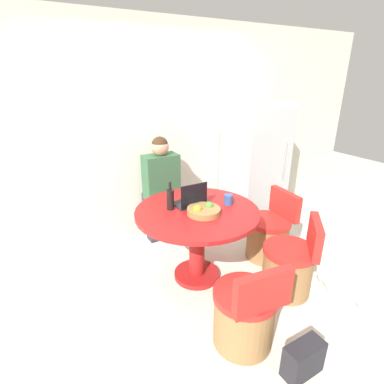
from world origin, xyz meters
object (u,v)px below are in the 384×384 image
chair_right_side (269,235)px  chair_near_right_corner (289,267)px  person_seated (160,187)px  refrigerator (255,164)px  fruit_bowl (204,210)px  laptop (191,201)px  bottle (170,199)px  dining_table (197,227)px  handbag (303,359)px  chair_near_camera (245,315)px  cat (338,288)px

chair_right_side → chair_near_right_corner: bearing=-19.3°
person_seated → refrigerator: bearing=177.5°
refrigerator → fruit_bowl: refrigerator is taller
chair_near_right_corner → laptop: (-0.66, 0.75, 0.55)m
chair_right_side → bottle: bearing=-96.1°
person_seated → dining_table: bearing=91.3°
chair_right_side → person_seated: 1.38m
fruit_bowl → handbag: (0.08, -1.22, -0.68)m
person_seated → bottle: bearing=74.0°
refrigerator → laptop: (-1.40, -0.65, 0.00)m
chair_near_camera → chair_near_right_corner: same height
person_seated → cat: 2.15m
person_seated → handbag: bearing=92.8°
cat → person_seated: bearing=31.3°
chair_near_right_corner → cat: (0.37, -0.30, -0.19)m
refrigerator → cat: 1.89m
cat → chair_near_right_corner: bearing=52.0°
refrigerator → chair_near_right_corner: (-0.74, -1.40, -0.55)m
refrigerator → cat: refrigerator is taller
cat → handbag: bearing=113.3°
chair_near_camera → refrigerator: bearing=-125.0°
chair_near_right_corner → bottle: size_ratio=2.81×
chair_near_camera → handbag: bearing=122.0°
person_seated → chair_near_camera: bearing=87.0°
refrigerator → handbag: size_ratio=5.53×
chair_near_right_corner → handbag: (-0.57, -0.68, -0.15)m
chair_near_camera → handbag: 0.48m
chair_near_camera → laptop: 1.16m
chair_near_camera → laptop: (0.10, 1.02, 0.55)m
chair_near_right_corner → chair_right_side: 0.60m
chair_near_right_corner → chair_right_side: (0.25, 0.55, 0.00)m
person_seated → bottle: (-0.20, -0.68, 0.14)m
chair_near_right_corner → chair_right_side: size_ratio=1.00×
chair_near_right_corner → cat: 0.51m
refrigerator → chair_near_camera: (-1.50, -1.67, -0.55)m
cat → fruit_bowl: bearing=51.5°
chair_near_right_corner → person_seated: bearing=-111.1°
refrigerator → bottle: bearing=-158.9°
refrigerator → cat: bearing=-102.2°
refrigerator → chair_near_right_corner: refrigerator is taller
chair_near_right_corner → laptop: 1.14m
chair_right_side → refrigerator: bearing=156.1°
refrigerator → fruit_bowl: 1.63m
dining_table → chair_near_right_corner: chair_near_right_corner is taller
chair_near_camera → cat: size_ratio=1.62×
person_seated → laptop: size_ratio=4.74×
laptop → bottle: size_ratio=1.02×
chair_near_camera → cat: bearing=-174.4°
laptop → handbag: bearing=93.6°
dining_table → bottle: 0.39m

